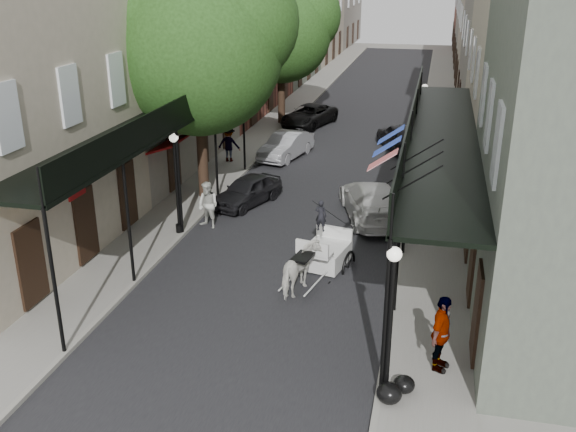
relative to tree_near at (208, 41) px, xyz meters
The scene contains 24 objects.
ground 12.78m from the tree_near, 67.59° to the right, with size 140.00×140.00×0.00m, color gray.
road 12.50m from the tree_near, 66.86° to the left, with size 8.00×90.00×0.01m, color black.
sidewalk_left 11.77m from the tree_near, 94.67° to the left, with size 2.20×90.00×0.12m, color gray.
sidewalk_right 14.91m from the tree_near, 46.88° to the left, with size 2.20×90.00×0.12m, color gray.
building_row_left 20.34m from the tree_near, 102.52° to the left, with size 5.00×80.00×10.50m, color #B3A58F.
building_row_right 23.63m from the tree_near, 57.15° to the left, with size 5.00×80.00×10.50m, color gray.
gallery_left 4.06m from the tree_near, 100.49° to the right, with size 2.20×18.05×4.88m.
gallery_right 9.84m from the tree_near, 19.59° to the right, with size 2.20×18.05×4.88m.
tree_near is the anchor object (origin of this frame).
tree_far 14.02m from the tree_near, 90.19° to the left, with size 6.45×6.00×8.61m.
lamppost_right_near 15.39m from the tree_near, 55.73° to the right, with size 0.32×0.32×3.71m.
lamppost_left 6.10m from the tree_near, 88.66° to the right, with size 0.32×0.32×3.71m.
lamppost_right_far 12.24m from the tree_near, 43.31° to the left, with size 0.32×0.32×3.71m.
horse 10.86m from the tree_near, 54.42° to the right, with size 0.80×1.77×1.49m, color silver.
carriage 9.58m from the tree_near, 41.81° to the right, with size 1.78×2.40×2.49m.
pedestrian_walking 6.52m from the tree_near, 74.65° to the right, with size 0.86×0.67×1.78m, color beige.
pedestrian_sidewalk_left 7.46m from the tree_near, 100.82° to the left, with size 1.14×0.66×1.76m, color gray.
pedestrian_sidewalk_right 15.34m from the tree_near, 48.83° to the right, with size 1.14×0.48×1.95m, color gray.
car_left_near 6.12m from the tree_near, 17.24° to the right, with size 1.42×3.54×1.21m, color black.
car_left_mid 8.89m from the tree_near, 76.24° to the left, with size 1.39×4.00×1.32m, color #A6A7AC.
car_left_far 15.07m from the tree_near, 84.50° to the left, with size 2.12×4.59×1.28m, color black.
car_right_near 8.96m from the tree_near, ahead, with size 2.03×5.00×1.45m, color silver.
car_right_far 13.26m from the tree_near, 53.04° to the left, with size 1.68×4.18×1.42m, color black.
trash_bags 16.10m from the tree_near, 55.10° to the right, with size 0.84×0.99×0.49m.
Camera 1 is at (4.67, -14.26, 9.24)m, focal length 40.00 mm.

